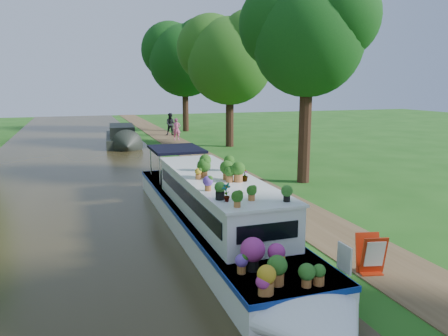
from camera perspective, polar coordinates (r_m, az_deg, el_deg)
ground at (r=16.08m, az=3.57°, el=-5.03°), size 100.00×100.00×0.00m
canal_water at (r=14.95m, az=-18.39°, el=-6.80°), size 10.00×100.00×0.02m
towpath at (r=16.56m, az=7.42°, el=-4.58°), size 2.20×100.00×0.03m
plant_boat at (r=12.49m, az=-0.92°, el=-5.66°), size 2.29×13.52×2.28m
tree_near_overhang at (r=20.00m, az=10.82°, el=17.01°), size 5.52×5.28×8.99m
tree_near_mid at (r=31.22m, az=0.69°, el=14.64°), size 6.90×6.60×9.40m
tree_near_far at (r=41.65m, az=-5.22°, el=14.52°), size 7.59×7.26×10.30m
second_boat at (r=32.80m, az=-13.19°, el=3.95°), size 2.62×7.65×1.46m
sandwich_board at (r=11.00m, az=18.65°, el=-10.82°), size 0.62×0.58×0.93m
pedestrian_pink at (r=34.80m, az=-6.21°, el=5.07°), size 0.64×0.42×1.74m
pedestrian_dark at (r=38.07m, az=-6.94°, el=5.69°), size 1.07×0.91×1.92m
verge_plant at (r=14.75m, az=5.92°, el=-5.59°), size 0.54×0.51×0.47m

